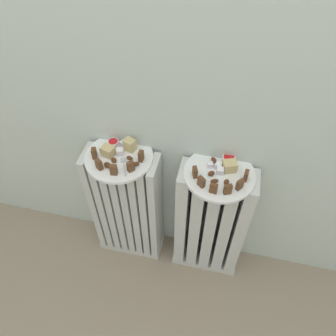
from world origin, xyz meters
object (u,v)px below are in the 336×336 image
(plate_left, at_px, (119,157))
(jam_bowl_right, at_px, (229,159))
(fork, at_px, (124,165))
(plate_right, at_px, (219,174))
(jam_bowl_left, at_px, (113,143))
(radiator_left, at_px, (127,208))
(radiator_right, at_px, (210,224))

(plate_left, relative_size, jam_bowl_right, 5.36)
(jam_bowl_right, xyz_separation_m, fork, (-0.37, -0.11, -0.01))
(plate_right, bearing_deg, plate_left, 180.00)
(plate_left, bearing_deg, fork, -49.76)
(jam_bowl_left, relative_size, jam_bowl_right, 0.91)
(plate_left, distance_m, fork, 0.05)
(plate_right, relative_size, jam_bowl_right, 5.36)
(radiator_left, height_order, fork, fork)
(radiator_right, height_order, plate_right, plate_right)
(radiator_left, relative_size, plate_right, 2.50)
(radiator_left, distance_m, plate_left, 0.33)
(plate_left, height_order, jam_bowl_right, jam_bowl_right)
(radiator_left, height_order, jam_bowl_left, jam_bowl_left)
(radiator_left, xyz_separation_m, radiator_right, (0.38, 0.00, 0.00))
(jam_bowl_right, bearing_deg, plate_right, -110.06)
(fork, bearing_deg, radiator_left, 130.24)
(plate_right, relative_size, jam_bowl_left, 5.91)
(plate_right, xyz_separation_m, fork, (-0.34, -0.04, 0.01))
(plate_right, distance_m, fork, 0.34)
(radiator_left, xyz_separation_m, plate_right, (0.38, 0.00, 0.33))
(radiator_right, bearing_deg, fork, -173.39)
(plate_left, bearing_deg, jam_bowl_left, 126.56)
(radiator_left, bearing_deg, fork, -49.76)
(radiator_left, bearing_deg, jam_bowl_left, 126.56)
(plate_left, relative_size, fork, 2.93)
(plate_right, bearing_deg, radiator_left, 180.00)
(plate_right, relative_size, fork, 2.93)
(plate_right, bearing_deg, jam_bowl_right, 69.94)
(radiator_right, bearing_deg, radiator_left, -180.00)
(radiator_right, height_order, jam_bowl_left, jam_bowl_left)
(jam_bowl_left, bearing_deg, radiator_right, -6.80)
(radiator_left, bearing_deg, plate_right, 0.00)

